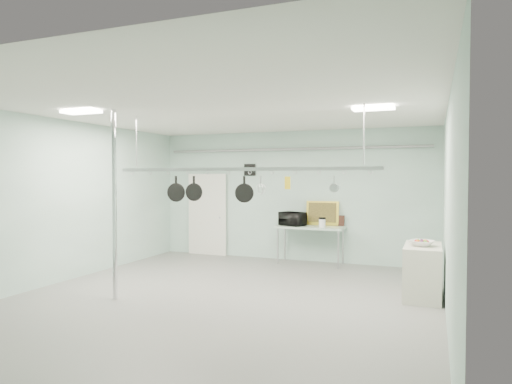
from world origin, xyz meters
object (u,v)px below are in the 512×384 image
at_px(coffee_canister, 322,223).
at_px(fruit_bowl, 422,243).
at_px(chrome_pole, 114,205).
at_px(skillet_left, 176,188).
at_px(skillet_mid, 194,188).
at_px(skillet_right, 244,189).
at_px(prep_table, 310,229).
at_px(side_cabinet, 423,271).
at_px(microwave, 293,219).
at_px(pot_rack, 239,167).

distance_m(coffee_canister, fruit_bowl, 3.09).
relative_size(chrome_pole, skillet_left, 7.12).
height_order(chrome_pole, skillet_left, chrome_pole).
distance_m(skillet_mid, skillet_right, 0.98).
height_order(chrome_pole, prep_table, chrome_pole).
bearing_deg(skillet_right, fruit_bowl, 9.55).
bearing_deg(side_cabinet, prep_table, 139.21).
height_order(microwave, skillet_left, skillet_left).
xyz_separation_m(chrome_pole, skillet_mid, (1.02, 0.90, 0.27)).
xyz_separation_m(fruit_bowl, skillet_mid, (-3.81, -0.99, 0.92)).
height_order(fruit_bowl, skillet_left, skillet_left).
bearing_deg(skillet_mid, skillet_left, 173.28).
xyz_separation_m(prep_table, pot_rack, (-0.40, -3.30, 1.40)).
bearing_deg(fruit_bowl, skillet_left, -166.73).
height_order(prep_table, pot_rack, pot_rack).
xyz_separation_m(pot_rack, coffee_canister, (0.72, 3.14, -1.23)).
bearing_deg(side_cabinet, microwave, 144.03).
distance_m(chrome_pole, skillet_left, 1.14).
height_order(skillet_left, skillet_mid, same).
distance_m(chrome_pole, skillet_right, 2.21).
distance_m(chrome_pole, skillet_mid, 1.39).
height_order(microwave, skillet_right, skillet_right).
relative_size(chrome_pole, coffee_canister, 16.77).
distance_m(coffee_canister, skillet_left, 3.80).
distance_m(coffee_canister, skillet_right, 3.32).
relative_size(prep_table, coffee_canister, 8.38).
bearing_deg(skillet_mid, chrome_pole, -145.31).
height_order(chrome_pole, fruit_bowl, chrome_pole).
height_order(coffee_canister, skillet_left, skillet_left).
relative_size(microwave, fruit_bowl, 1.46).
xyz_separation_m(chrome_pole, prep_table, (2.30, 4.20, -0.77)).
distance_m(pot_rack, skillet_mid, 0.95).
bearing_deg(microwave, coffee_canister, -164.72).
xyz_separation_m(pot_rack, skillet_mid, (-0.88, 0.00, -0.36)).
relative_size(chrome_pole, skillet_mid, 7.52).
relative_size(pot_rack, skillet_left, 10.68).
bearing_deg(prep_table, side_cabinet, -40.79).
distance_m(skillet_left, skillet_mid, 0.37).
xyz_separation_m(coffee_canister, skillet_right, (-0.62, -3.14, 0.86)).
distance_m(microwave, skillet_left, 3.57).
xyz_separation_m(side_cabinet, fruit_bowl, (-0.02, -0.11, 0.50)).
distance_m(chrome_pole, side_cabinet, 5.37).
bearing_deg(pot_rack, prep_table, 83.09).
bearing_deg(fruit_bowl, prep_table, 137.53).
distance_m(prep_table, skillet_mid, 3.69).
bearing_deg(prep_table, skillet_mid, -111.19).
xyz_separation_m(skillet_mid, skillet_right, (0.98, 0.00, -0.01)).
bearing_deg(chrome_pole, prep_table, 61.29).
height_order(prep_table, skillet_right, skillet_right).
relative_size(coffee_canister, skillet_right, 0.43).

